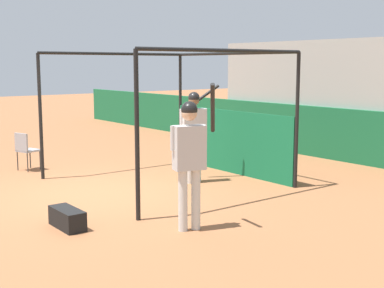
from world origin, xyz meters
name	(u,v)px	position (x,y,z in m)	size (l,w,h in m)	color
ground_plane	(94,193)	(0.00, 0.00, 0.00)	(60.00, 60.00, 0.00)	#935B38
outfield_wall	(319,132)	(0.00, 6.27, 0.64)	(24.00, 0.12, 1.27)	#196038
bleacher_section	(360,96)	(0.00, 7.93, 1.47)	(7.05, 3.20, 2.95)	#9E9E99
batting_cage	(210,122)	(0.08, 2.67, 1.13)	(3.74, 3.57, 2.58)	black
player_batter	(194,128)	(0.37, 2.02, 1.09)	(0.57, 0.95, 1.92)	silver
player_waiting	(190,153)	(2.78, 0.08, 1.11)	(0.48, 0.78, 2.08)	silver
folding_chair	(25,147)	(-2.79, -0.21, 0.52)	(0.50, 0.50, 0.84)	#99999E
equipment_bag	(67,218)	(1.63, -1.26, 0.14)	(0.70, 0.28, 0.28)	black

